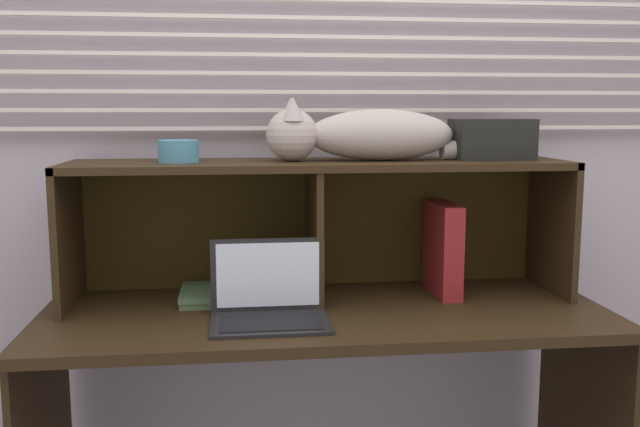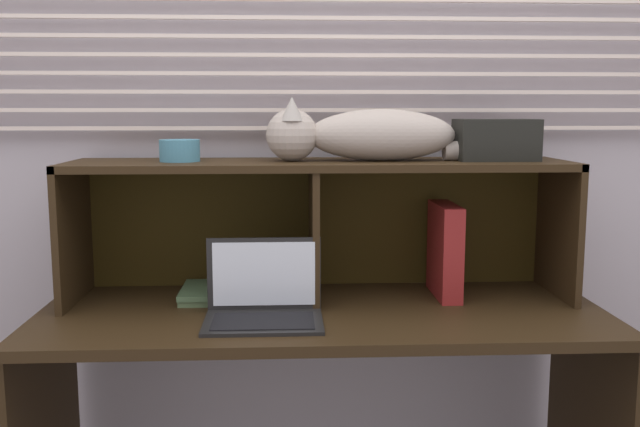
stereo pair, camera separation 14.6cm
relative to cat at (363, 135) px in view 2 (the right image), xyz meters
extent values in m
cube|color=#B8B2BA|center=(-0.13, 0.22, -0.01)|extent=(4.40, 0.04, 2.50)
cube|color=silver|center=(-0.13, 0.17, 0.02)|extent=(3.49, 0.02, 0.01)
cube|color=silver|center=(-0.13, 0.17, 0.07)|extent=(3.49, 0.02, 0.01)
cube|color=silver|center=(-0.13, 0.17, 0.13)|extent=(3.49, 0.02, 0.01)
cube|color=silver|center=(-0.13, 0.17, 0.19)|extent=(3.49, 0.02, 0.01)
cube|color=silver|center=(-0.13, 0.17, 0.24)|extent=(3.49, 0.02, 0.01)
cube|color=silver|center=(-0.13, 0.17, 0.30)|extent=(3.49, 0.02, 0.01)
cube|color=silver|center=(-0.13, 0.17, 0.36)|extent=(3.49, 0.02, 0.01)
cube|color=black|center=(-0.13, -0.14, -0.51)|extent=(1.61, 0.63, 0.03)
cube|color=black|center=(-0.13, 0.00, -0.09)|extent=(1.48, 0.34, 0.02)
cube|color=black|center=(-0.86, 0.00, -0.28)|extent=(0.02, 0.34, 0.41)
cube|color=black|center=(0.60, 0.00, -0.28)|extent=(0.02, 0.34, 0.41)
cube|color=black|center=(-0.14, 0.00, -0.30)|extent=(0.02, 0.32, 0.39)
cube|color=#33270A|center=(-0.13, 0.17, -0.28)|extent=(1.48, 0.01, 0.41)
ellipsoid|color=#B2A79A|center=(0.06, 0.00, 0.00)|extent=(0.44, 0.17, 0.15)
sphere|color=#B2A79A|center=(-0.21, 0.00, 0.00)|extent=(0.15, 0.15, 0.15)
cone|color=#ADA89E|center=(-0.21, -0.04, 0.08)|extent=(0.07, 0.07, 0.07)
cone|color=#B3A79F|center=(-0.21, 0.04, 0.08)|extent=(0.07, 0.07, 0.07)
cylinder|color=#B2A79A|center=(0.35, 0.00, -0.05)|extent=(0.21, 0.06, 0.06)
cube|color=black|center=(-0.29, -0.26, -0.49)|extent=(0.32, 0.22, 0.01)
cube|color=black|center=(-0.29, -0.16, -0.38)|extent=(0.32, 0.01, 0.20)
cube|color=white|center=(-0.29, -0.16, -0.38)|extent=(0.28, 0.00, 0.18)
cube|color=black|center=(-0.29, -0.28, -0.48)|extent=(0.27, 0.15, 0.00)
cube|color=maroon|center=(0.25, 0.00, -0.35)|extent=(0.06, 0.24, 0.28)
cube|color=#4E6741|center=(-0.46, 0.01, -0.48)|extent=(0.17, 0.22, 0.02)
cube|color=#4B6845|center=(-0.46, 0.00, -0.47)|extent=(0.17, 0.22, 0.02)
cylinder|color=teal|center=(-0.54, 0.00, -0.05)|extent=(0.12, 0.12, 0.06)
cube|color=black|center=(0.40, 0.00, -0.02)|extent=(0.23, 0.15, 0.12)
camera|label=1|loc=(-0.38, -2.05, 0.07)|focal=39.25mm
camera|label=2|loc=(-0.23, -2.07, 0.07)|focal=39.25mm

